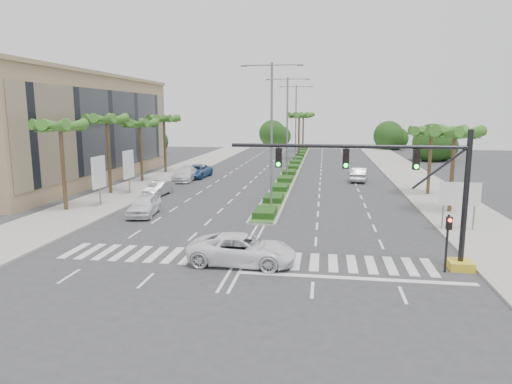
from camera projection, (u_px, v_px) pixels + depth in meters
ground at (242, 259)px, 25.33m from camera, size 160.00×160.00×0.00m
footpath_right at (440, 198)px, 42.58m from camera, size 6.00×120.00×0.15m
footpath_left at (132, 190)px, 47.01m from camera, size 6.00×120.00×0.15m
median at (295, 165)px, 69.15m from camera, size 2.20×75.00×0.20m
median_grass at (295, 164)px, 69.12m from camera, size 1.80×75.00×0.04m
building at (63, 130)px, 53.41m from camera, size 12.00×36.00×12.00m
signal_gantry at (419, 203)px, 23.38m from camera, size 12.60×1.20×7.20m
pedestrian_signal at (448, 234)px, 22.77m from camera, size 0.28×0.36×3.00m
direction_sign at (460, 196)px, 30.72m from camera, size 2.70×0.11×3.40m
billboard_near at (99, 173)px, 38.62m from camera, size 0.18×2.10×4.35m
billboard_far at (129, 165)px, 44.47m from camera, size 0.18×2.10×4.35m
palm_left_near at (60, 129)px, 36.32m from camera, size 4.57×4.68×7.55m
palm_left_mid at (107, 122)px, 44.05m from camera, size 4.57×4.68×7.95m
palm_left_far at (140, 126)px, 51.94m from camera, size 4.57×4.68×7.35m
palm_left_end at (164, 121)px, 59.66m from camera, size 4.57×4.68×7.75m
palm_right_near at (455, 136)px, 35.78m from camera, size 4.57×4.68×7.05m
palm_right_far at (431, 135)px, 43.62m from camera, size 4.57×4.68×6.75m
palm_median_a at (299, 117)px, 77.66m from camera, size 4.57×4.68×8.05m
palm_median_b at (303, 116)px, 92.27m from camera, size 4.57×4.68×8.05m
streetlight_near at (272, 127)px, 37.79m from camera, size 5.10×0.25×12.00m
streetlight_mid at (287, 123)px, 53.37m from camera, size 5.10×0.25×12.00m
streetlight_far at (296, 120)px, 68.96m from camera, size 5.10×0.25×12.00m
car_parked_a at (144, 205)px, 35.86m from camera, size 2.44×4.94×1.62m
car_parked_b at (158, 189)px, 44.46m from camera, size 1.81×4.25×1.36m
car_parked_c at (196, 171)px, 56.55m from camera, size 3.09×5.95×1.60m
car_parked_d at (185, 174)px, 53.84m from camera, size 2.45×5.63×1.61m
car_crossing at (242, 249)px, 24.34m from camera, size 5.89×2.94×1.60m
car_right at (359, 174)px, 53.52m from camera, size 2.39×5.15×1.64m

